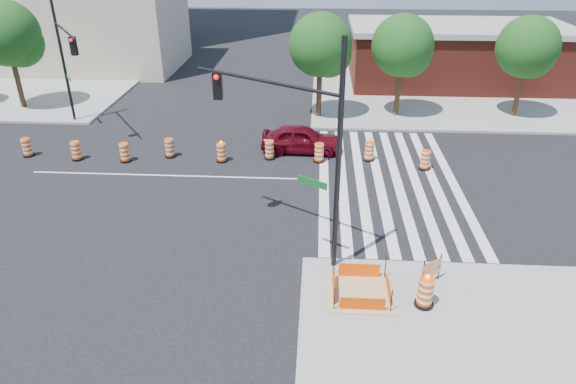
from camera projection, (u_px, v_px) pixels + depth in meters
name	position (u px, v px, depth m)	size (l,w,h in m)	color
ground	(169.00, 176.00, 25.81)	(120.00, 120.00, 0.00)	black
sidewalk_ne	(452.00, 83.00, 40.76)	(22.00, 22.00, 0.15)	gray
sidewalk_nw	(14.00, 76.00, 42.70)	(22.00, 22.00, 0.15)	gray
crosswalk_east	(388.00, 181.00, 25.22)	(6.75, 13.50, 0.01)	silver
lane_centerline	(169.00, 175.00, 25.81)	(14.00, 0.12, 0.01)	silver
excavation_pit	(360.00, 292.00, 17.25)	(2.20, 2.20, 0.90)	tan
brick_storefront	(456.00, 55.00, 39.73)	(16.50, 8.50, 4.60)	maroon
beige_midrise	(93.00, 8.00, 43.65)	(14.00, 10.00, 10.00)	tan
red_coupe	(301.00, 139.00, 28.23)	(1.78, 4.42, 1.50)	#590713
signal_pole_se	(296.00, 130.00, 17.40)	(5.32, 3.39, 8.17)	black
signal_pole_nw	(65.00, 52.00, 29.58)	(3.40, 4.87, 7.68)	black
pit_drum	(425.00, 293.00, 16.51)	(0.63, 0.63, 1.23)	black
barricade	(431.00, 269.00, 17.55)	(0.76, 0.54, 1.05)	#FB4C05
tree_north_b	(8.00, 37.00, 33.11)	(4.21, 4.21, 7.15)	#382314
tree_north_c	(321.00, 49.00, 31.60)	(3.92, 3.91, 6.65)	#382314
tree_north_d	(403.00, 49.00, 31.84)	(3.85, 3.84, 6.53)	#382314
tree_north_e	(528.00, 50.00, 31.72)	(3.80, 3.80, 6.45)	#382314
median_drum_1	(27.00, 148.00, 27.80)	(0.60, 0.60, 1.02)	black
median_drum_2	(76.00, 151.00, 27.36)	(0.60, 0.60, 1.02)	black
median_drum_3	(125.00, 153.00, 27.15)	(0.60, 0.60, 1.02)	black
median_drum_4	(170.00, 149.00, 27.71)	(0.60, 0.60, 1.02)	black
median_drum_5	(222.00, 153.00, 27.15)	(0.60, 0.60, 1.18)	black
median_drum_6	(270.00, 150.00, 27.48)	(0.60, 0.60, 1.02)	black
median_drum_7	(319.00, 153.00, 27.12)	(0.60, 0.60, 1.02)	black
median_drum_8	(369.00, 152.00, 27.29)	(0.60, 0.60, 1.02)	black
median_drum_9	(425.00, 161.00, 26.27)	(0.60, 0.60, 1.02)	black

